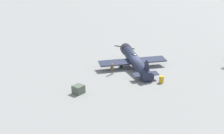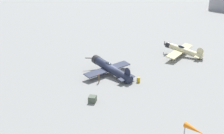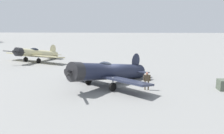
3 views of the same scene
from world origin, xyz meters
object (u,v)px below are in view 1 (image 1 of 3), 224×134
ground_crew_mechanic (112,68)px  fuel_drum (162,80)px  airplane_foreground (135,60)px  equipment_crate (78,89)px

ground_crew_mechanic → fuel_drum: 7.06m
fuel_drum → airplane_foreground: bearing=-22.5°
equipment_crate → ground_crew_mechanic: bearing=-85.9°
fuel_drum → ground_crew_mechanic: bearing=11.5°
fuel_drum → equipment_crate: bearing=53.6°
equipment_crate → fuel_drum: (-6.37, -8.64, -0.04)m
ground_crew_mechanic → equipment_crate: ground_crew_mechanic is taller
airplane_foreground → ground_crew_mechanic: airplane_foreground is taller
airplane_foreground → ground_crew_mechanic: size_ratio=6.16×
ground_crew_mechanic → fuel_drum: ground_crew_mechanic is taller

